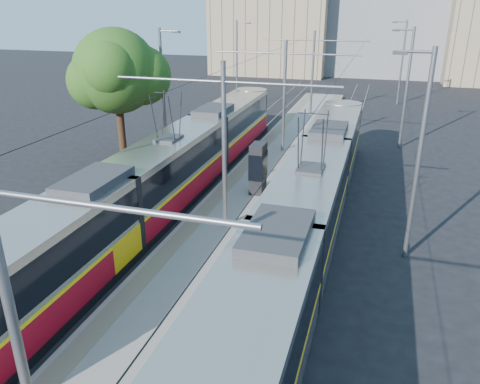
% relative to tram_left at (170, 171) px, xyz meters
% --- Properties ---
extents(ground, '(160.00, 160.00, 0.00)m').
position_rel_tram_left_xyz_m(ground, '(3.60, -10.32, -1.71)').
color(ground, black).
rests_on(ground, ground).
extents(platform, '(4.00, 50.00, 0.30)m').
position_rel_tram_left_xyz_m(platform, '(3.60, 6.68, -1.56)').
color(platform, gray).
rests_on(platform, ground).
extents(tactile_strip_left, '(0.70, 50.00, 0.01)m').
position_rel_tram_left_xyz_m(tactile_strip_left, '(2.15, 6.68, -1.40)').
color(tactile_strip_left, gray).
rests_on(tactile_strip_left, platform).
extents(tactile_strip_right, '(0.70, 50.00, 0.01)m').
position_rel_tram_left_xyz_m(tactile_strip_right, '(5.05, 6.68, -1.40)').
color(tactile_strip_right, gray).
rests_on(tactile_strip_right, platform).
extents(rails, '(8.71, 70.00, 0.03)m').
position_rel_tram_left_xyz_m(rails, '(3.60, 6.68, -1.69)').
color(rails, gray).
rests_on(rails, ground).
extents(tram_left, '(2.43, 31.59, 5.50)m').
position_rel_tram_left_xyz_m(tram_left, '(0.00, 0.00, 0.00)').
color(tram_left, black).
rests_on(tram_left, ground).
extents(tram_right, '(2.43, 29.88, 5.50)m').
position_rel_tram_left_xyz_m(tram_right, '(7.20, -2.46, 0.15)').
color(tram_right, black).
rests_on(tram_right, ground).
extents(catenary, '(9.20, 70.00, 7.00)m').
position_rel_tram_left_xyz_m(catenary, '(3.60, 3.84, 2.82)').
color(catenary, slate).
rests_on(catenary, platform).
extents(street_lamps, '(15.18, 38.22, 8.00)m').
position_rel_tram_left_xyz_m(street_lamps, '(3.60, 10.68, 2.48)').
color(street_lamps, slate).
rests_on(street_lamps, ground).
extents(shelter, '(0.72, 1.17, 2.57)m').
position_rel_tram_left_xyz_m(shelter, '(3.95, 1.93, -0.06)').
color(shelter, black).
rests_on(shelter, platform).
extents(tree, '(5.59, 5.17, 8.12)m').
position_rel_tram_left_xyz_m(tree, '(-5.53, 5.71, 3.79)').
color(tree, '#382314').
rests_on(tree, ground).
extents(building_left, '(16.32, 12.24, 13.92)m').
position_rel_tram_left_xyz_m(building_left, '(-6.40, 49.68, 5.27)').
color(building_left, gray).
rests_on(building_left, ground).
extents(building_centre, '(18.36, 14.28, 16.10)m').
position_rel_tram_left_xyz_m(building_centre, '(9.60, 53.68, 6.36)').
color(building_centre, gray).
rests_on(building_centre, ground).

